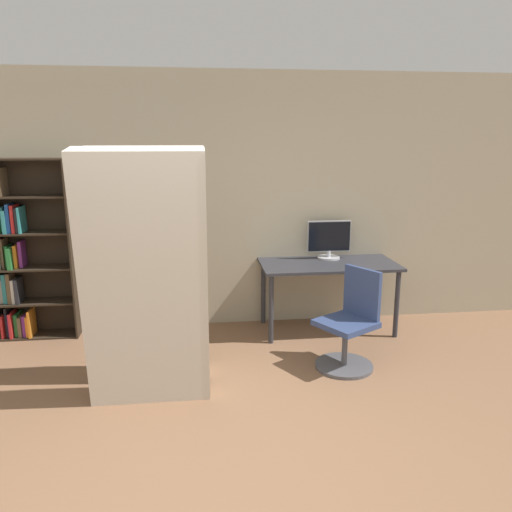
% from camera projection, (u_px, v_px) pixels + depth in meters
% --- Properties ---
extents(ground_plane, '(16.00, 16.00, 0.00)m').
position_uv_depth(ground_plane, '(205.00, 493.00, 2.90)').
color(ground_plane, brown).
extents(wall_back, '(8.00, 0.06, 2.70)m').
position_uv_depth(wall_back, '(196.00, 203.00, 5.29)').
color(wall_back, tan).
rests_on(wall_back, ground).
extents(desk, '(1.43, 0.69, 0.74)m').
position_uv_depth(desk, '(328.00, 271.00, 5.25)').
color(desk, '#2D2D33').
rests_on(desk, ground).
extents(monitor, '(0.48, 0.24, 0.42)m').
position_uv_depth(monitor, '(329.00, 240.00, 5.38)').
color(monitor, '#B7B7BC').
rests_on(monitor, desk).
extents(office_chair, '(0.60, 0.60, 0.89)m').
position_uv_depth(office_chair, '(350.00, 329.00, 4.45)').
color(office_chair, '#4C4C51').
rests_on(office_chair, ground).
extents(bookshelf, '(0.79, 0.30, 1.83)m').
position_uv_depth(bookshelf, '(25.00, 254.00, 5.05)').
color(bookshelf, '#2D2319').
rests_on(bookshelf, ground).
extents(mattress_near, '(0.91, 0.48, 1.96)m').
position_uv_depth(mattress_near, '(146.00, 282.00, 3.68)').
color(mattress_near, beige).
rests_on(mattress_near, ground).
extents(mattress_far, '(0.91, 0.43, 1.96)m').
position_uv_depth(mattress_far, '(150.00, 268.00, 4.06)').
color(mattress_far, beige).
rests_on(mattress_far, ground).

